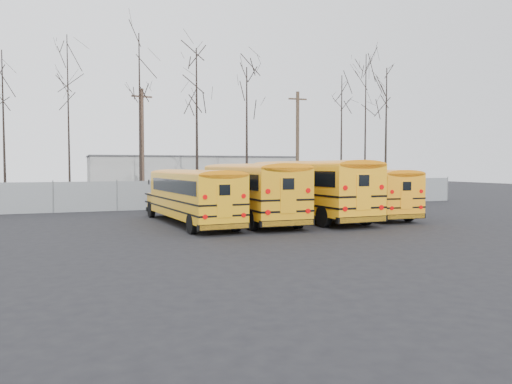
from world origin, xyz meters
name	(u,v)px	position (x,y,z in m)	size (l,w,h in m)	color
ground	(302,226)	(0.00, 0.00, 0.00)	(120.00, 120.00, 0.00)	black
fence	(230,194)	(0.00, 12.00, 1.00)	(40.00, 0.04, 2.00)	gray
distant_building	(192,175)	(2.00, 32.00, 2.00)	(22.00, 8.00, 4.00)	#B0B1AC
bus_a	(192,192)	(-5.17, 2.23, 1.69)	(3.09, 10.46, 2.89)	black
bus_b	(249,187)	(-1.90, 2.65, 1.88)	(2.67, 11.51, 3.21)	black
bus_c	(307,184)	(1.67, 2.79, 1.98)	(3.39, 12.21, 3.38)	black
bus_d	(361,188)	(5.39, 3.02, 1.68)	(2.77, 10.36, 2.87)	black
utility_pole_left	(142,146)	(-5.80, 15.34, 4.52)	(1.56, 0.33, 8.79)	brown
utility_pole_right	(297,145)	(7.21, 15.66, 4.77)	(1.65, 0.29, 9.29)	#453627
tree_1	(4,131)	(-15.09, 15.10, 5.42)	(0.26, 0.26, 10.84)	black
tree_2	(69,122)	(-10.95, 15.75, 6.20)	(0.26, 0.26, 12.41)	black
tree_3	(140,120)	(-5.99, 15.14, 6.41)	(0.26, 0.26, 12.81)	black
tree_4	(197,126)	(-1.11, 17.33, 6.30)	(0.26, 0.26, 12.61)	black
tree_5	(247,135)	(2.78, 16.06, 5.56)	(0.26, 0.26, 11.12)	black
tree_6	(341,139)	(11.01, 14.87, 5.39)	(0.26, 0.26, 10.78)	black
tree_7	(365,127)	(13.72, 15.35, 6.44)	(0.26, 0.26, 12.88)	black
tree_8	(386,133)	(17.71, 17.89, 6.21)	(0.26, 0.26, 12.41)	black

